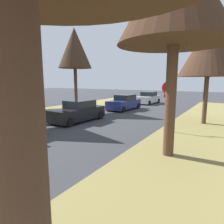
% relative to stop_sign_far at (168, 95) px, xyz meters
% --- Properties ---
extents(stop_sign_far, '(0.81, 0.40, 2.96)m').
position_rel_stop_sign_far_xyz_m(stop_sign_far, '(0.00, 0.00, 0.00)').
color(stop_sign_far, '#9EA0A5').
rests_on(stop_sign_far, grass_verge_right).
extents(street_tree_right_mid_b, '(3.92, 3.92, 6.87)m').
position_rel_stop_sign_far_xyz_m(street_tree_right_mid_b, '(1.61, 3.49, 2.91)').
color(street_tree_right_mid_b, brown).
rests_on(street_tree_right_mid_b, grass_verge_right).
extents(street_tree_left_mid_a, '(3.02, 3.02, 8.08)m').
position_rel_stop_sign_far_xyz_m(street_tree_left_mid_a, '(-10.10, -3.79, 3.98)').
color(street_tree_left_mid_a, '#473625').
rests_on(street_tree_left_mid_a, grass_verge_left).
extents(street_tree_left_mid_b, '(3.17, 3.17, 7.91)m').
position_rel_stop_sign_far_xyz_m(street_tree_left_mid_b, '(-9.85, 2.96, 3.86)').
color(street_tree_left_mid_b, '#4A3528').
rests_on(street_tree_left_mid_b, grass_verge_left).
extents(parked_sedan_black, '(2.06, 4.45, 1.57)m').
position_rel_stop_sign_far_xyz_m(parked_sedan_black, '(-6.58, -0.40, -1.46)').
color(parked_sedan_black, black).
rests_on(parked_sedan_black, ground).
extents(parked_sedan_navy, '(2.06, 4.45, 1.57)m').
position_rel_stop_sign_far_xyz_m(parked_sedan_navy, '(-6.45, 6.67, -1.46)').
color(parked_sedan_navy, navy).
rests_on(parked_sedan_navy, ground).
extents(parked_sedan_silver, '(2.06, 4.45, 1.57)m').
position_rel_stop_sign_far_xyz_m(parked_sedan_silver, '(-6.36, 13.27, -1.46)').
color(parked_sedan_silver, '#BCBCC1').
rests_on(parked_sedan_silver, ground).
extents(parked_motorcycle, '(0.60, 2.05, 0.97)m').
position_rel_stop_sign_far_xyz_m(parked_motorcycle, '(-2.15, -8.41, -1.70)').
color(parked_motorcycle, black).
rests_on(parked_motorcycle, ground).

